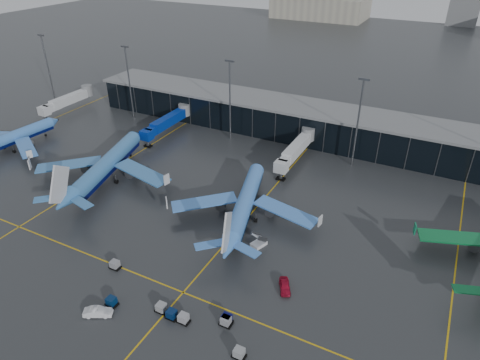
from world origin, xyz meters
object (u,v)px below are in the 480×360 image
at_px(service_van_red, 285,286).
at_px(service_van_white, 98,312).
at_px(mobile_airstair, 259,242).
at_px(airliner_arkefly, 106,155).
at_px(airliner_klm_near, 246,193).
at_px(baggage_carts, 177,311).
at_px(airliner_klm_west, 10,131).

distance_m(service_van_red, service_van_white, 34.01).
bearing_deg(mobile_airstair, airliner_arkefly, -169.00).
bearing_deg(airliner_klm_near, service_van_white, -118.83).
distance_m(baggage_carts, mobile_airstair, 24.49).
xyz_separation_m(baggage_carts, mobile_airstair, (4.67, 24.04, 0.01)).
bearing_deg(baggage_carts, service_van_red, 44.74).
bearing_deg(airliner_klm_near, airliner_klm_west, 164.86).
bearing_deg(service_van_red, airliner_klm_west, 141.71).
bearing_deg(airliner_klm_west, airliner_arkefly, 3.82).
relative_size(airliner_klm_west, service_van_red, 8.05).
bearing_deg(airliner_klm_near, mobile_airstair, -64.47).
distance_m(airliner_arkefly, baggage_carts, 54.61).
bearing_deg(service_van_white, service_van_red, -80.18).
bearing_deg(service_van_white, baggage_carts, -90.14).
relative_size(mobile_airstair, service_van_red, 0.79).
distance_m(airliner_klm_near, service_van_red, 25.90).
relative_size(mobile_airstair, service_van_white, 0.75).
height_order(baggage_carts, mobile_airstair, mobile_airstair).
xyz_separation_m(airliner_klm_near, service_van_red, (17.46, -18.30, -5.57)).
relative_size(baggage_carts, service_van_red, 7.15).
height_order(airliner_klm_near, service_van_red, airliner_klm_near).
bearing_deg(airliner_arkefly, baggage_carts, -50.79).
relative_size(airliner_klm_near, service_van_red, 8.77).
height_order(airliner_arkefly, mobile_airstair, airliner_arkefly).
bearing_deg(airliner_arkefly, airliner_klm_near, -13.58).
distance_m(airliner_klm_west, airliner_arkefly, 39.08).
xyz_separation_m(airliner_klm_west, airliner_klm_near, (80.21, 0.47, 0.52)).
distance_m(airliner_klm_near, service_van_white, 40.73).
relative_size(airliner_klm_west, airliner_klm_near, 0.92).
height_order(airliner_arkefly, service_van_white, airliner_arkefly).
bearing_deg(airliner_arkefly, airliner_klm_west, 164.05).
bearing_deg(airliner_arkefly, service_van_red, -31.45).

